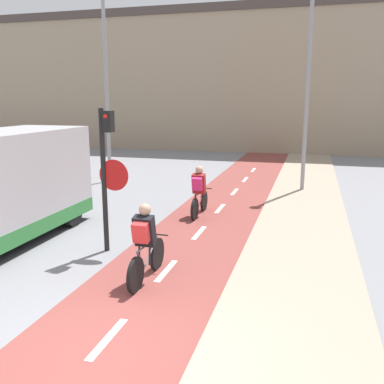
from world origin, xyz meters
TOP-DOWN VIEW (x-y plane):
  - ground_plane at (0.00, 0.00)m, footprint 120.00×120.00m
  - bike_lane at (0.00, 0.01)m, footprint 2.51×60.00m
  - building_row_background at (0.00, 24.61)m, footprint 60.00×5.20m
  - traffic_light_pole at (-1.58, 3.78)m, footprint 0.67×0.25m
  - street_lamp_far at (-5.28, 11.25)m, footprint 0.36×0.36m
  - street_lamp_sidewalk at (2.32, 11.49)m, footprint 0.36×0.36m
  - cyclist_near at (-0.21, 2.48)m, footprint 0.46×1.70m
  - cyclist_far at (-0.42, 7.09)m, footprint 0.46×1.66m

SIDE VIEW (x-z plane):
  - ground_plane at x=0.00m, z-range 0.00..0.00m
  - bike_lane at x=0.00m, z-range 0.00..0.02m
  - cyclist_far at x=-0.42m, z-range -0.02..1.42m
  - cyclist_near at x=-0.21m, z-range -0.03..1.44m
  - traffic_light_pole at x=-1.58m, z-range 0.37..3.47m
  - street_lamp_sidewalk at x=2.32m, z-range 0.77..7.89m
  - building_row_background at x=0.00m, z-range 0.01..8.90m
  - street_lamp_far at x=-5.28m, z-range 0.78..8.30m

